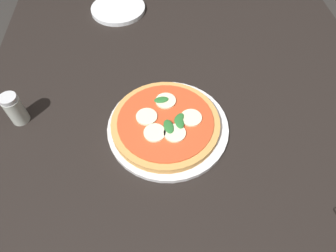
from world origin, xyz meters
TOP-DOWN VIEW (x-y plane):
  - ground_plane at (0.00, 0.00)m, footprint 6.00×6.00m
  - dining_table at (0.00, 0.00)m, footprint 1.48×1.12m
  - serving_tray at (0.07, 0.06)m, footprint 0.30×0.30m
  - pizza at (0.07, 0.06)m, footprint 0.27×0.27m
  - plate_white at (0.59, 0.19)m, footprint 0.19×0.19m
  - pepper_shaker at (0.13, 0.43)m, footprint 0.04×0.04m

SIDE VIEW (x-z plane):
  - ground_plane at x=0.00m, z-range 0.00..0.00m
  - dining_table at x=0.00m, z-range 0.29..1.05m
  - serving_tray at x=0.07m, z-range 0.76..0.77m
  - plate_white at x=0.59m, z-range 0.76..0.77m
  - pizza at x=0.07m, z-range 0.76..0.80m
  - pepper_shaker at x=0.13m, z-range 0.76..0.84m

